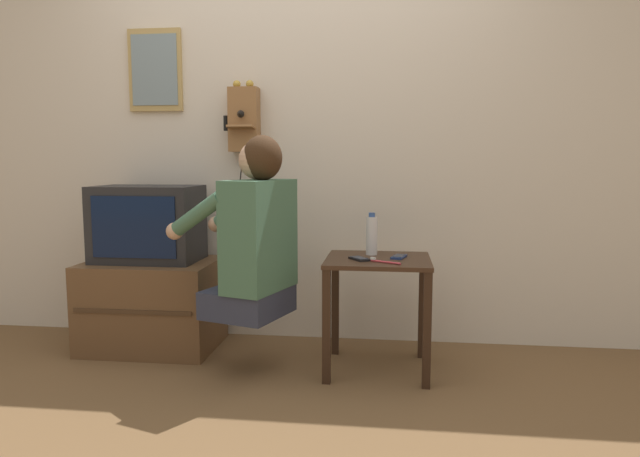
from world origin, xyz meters
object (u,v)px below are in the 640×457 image
wall_phone_antique (244,119)px  cell_phone_spare (399,257)px  cell_phone_held (359,259)px  toothbrush (383,261)px  television (148,224)px  person (254,236)px  framed_picture (155,70)px  water_bottle (372,235)px

wall_phone_antique → cell_phone_spare: 1.26m
cell_phone_held → cell_phone_spare: same height
wall_phone_antique → toothbrush: size_ratio=5.25×
television → cell_phone_held: (1.25, -0.28, -0.13)m
person → cell_phone_spare: size_ratio=6.77×
wall_phone_antique → toothbrush: bearing=-34.4°
framed_picture → water_bottle: bearing=-16.0°
framed_picture → cell_phone_held: (1.29, -0.56, -1.05)m
person → cell_phone_spare: 0.76m
framed_picture → cell_phone_held: size_ratio=3.63×
wall_phone_antique → cell_phone_held: (0.73, -0.52, -0.74)m
cell_phone_spare → toothbrush: bearing=-101.5°
water_bottle → person: bearing=-157.2°
person → framed_picture: framed_picture is taller
toothbrush → wall_phone_antique: bearing=84.1°
framed_picture → cell_phone_held: framed_picture is taller
person → wall_phone_antique: wall_phone_antique is taller
framed_picture → cell_phone_held: 1.76m
cell_phone_held → cell_phone_spare: (0.20, 0.09, 0.00)m
framed_picture → water_bottle: 1.69m
cell_phone_spare → person: bearing=-152.1°
cell_phone_spare → framed_picture: bearing=178.0°
cell_phone_spare → wall_phone_antique: bearing=170.8°
person → water_bottle: (0.58, 0.25, -0.02)m
television → toothbrush: television is taller
water_bottle → toothbrush: water_bottle is taller
framed_picture → cell_phone_spare: bearing=-17.6°
television → cell_phone_spare: size_ratio=4.34×
wall_phone_antique → television: bearing=-156.2°
framed_picture → cell_phone_spare: size_ratio=3.65×
water_bottle → framed_picture: bearing=164.0°
person → wall_phone_antique: 0.88m
television → cell_phone_held: bearing=-12.8°
wall_phone_antique → water_bottle: bearing=-23.6°
wall_phone_antique → cell_phone_spare: wall_phone_antique is taller
person → television: bearing=81.7°
wall_phone_antique → cell_phone_spare: size_ratio=5.87×
wall_phone_antique → cell_phone_held: 1.16m
cell_phone_held → framed_picture: bearing=122.3°
cell_phone_spare → toothbrush: 0.17m
toothbrush → cell_phone_held: bearing=89.8°
person → framed_picture: bearing=68.4°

